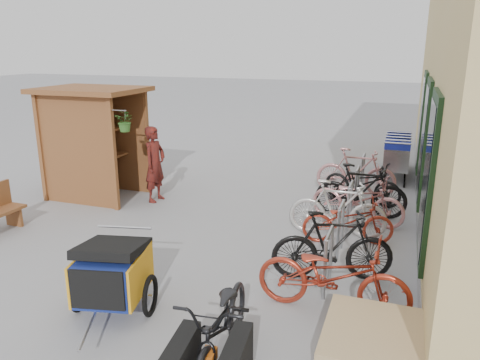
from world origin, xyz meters
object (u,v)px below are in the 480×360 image
(pallet_stack, at_px, (372,346))
(cargo_bike, at_px, (222,329))
(kiosk, at_px, (90,127))
(bike_5, at_px, (361,191))
(bike_1, at_px, (332,246))
(bike_2, at_px, (348,221))
(bike_7, at_px, (356,172))
(person_kiosk, at_px, (155,164))
(shopping_carts, at_px, (397,151))
(bike_4, at_px, (358,199))
(bike_0, at_px, (333,276))
(child_trailer, at_px, (113,272))
(bike_6, at_px, (362,183))
(bike_3, at_px, (338,209))

(pallet_stack, xyz_separation_m, cargo_bike, (-1.44, -0.63, 0.28))
(kiosk, relative_size, bike_5, 1.41)
(bike_1, relative_size, bike_2, 1.13)
(bike_1, xyz_separation_m, bike_7, (-0.12, 4.20, 0.01))
(cargo_bike, relative_size, bike_7, 1.10)
(kiosk, distance_m, bike_7, 5.92)
(pallet_stack, bearing_deg, bike_7, 97.86)
(cargo_bike, height_order, bike_5, bike_5)
(person_kiosk, bearing_deg, pallet_stack, -124.31)
(cargo_bike, distance_m, bike_7, 6.59)
(shopping_carts, xyz_separation_m, bike_2, (-0.64, -4.84, -0.24))
(kiosk, xyz_separation_m, bike_4, (5.68, 0.28, -1.09))
(bike_0, bearing_deg, bike_7, 4.51)
(bike_1, bearing_deg, bike_0, 172.30)
(bike_5, relative_size, bike_7, 1.00)
(kiosk, relative_size, bike_0, 1.30)
(child_trailer, distance_m, bike_1, 3.02)
(cargo_bike, xyz_separation_m, bike_5, (0.86, 5.15, 0.04))
(child_trailer, relative_size, bike_4, 0.97)
(kiosk, relative_size, bike_6, 1.47)
(child_trailer, xyz_separation_m, bike_7, (2.32, 5.96, -0.02))
(shopping_carts, relative_size, child_trailer, 1.42)
(bike_5, bearing_deg, bike_1, 174.21)
(pallet_stack, xyz_separation_m, bike_6, (-0.63, 5.39, 0.23))
(bike_6, bearing_deg, bike_2, -164.73)
(bike_1, bearing_deg, cargo_bike, 145.85)
(kiosk, bearing_deg, person_kiosk, 7.15)
(shopping_carts, distance_m, bike_6, 2.65)
(shopping_carts, distance_m, bike_0, 7.11)
(bike_3, bearing_deg, bike_0, -176.64)
(bike_0, bearing_deg, pallet_stack, -145.77)
(pallet_stack, relative_size, bike_5, 0.68)
(person_kiosk, relative_size, bike_6, 0.96)
(kiosk, height_order, person_kiosk, kiosk)
(shopping_carts, bearing_deg, bike_2, -97.55)
(person_kiosk, xyz_separation_m, bike_3, (3.98, -0.69, -0.30))
(bike_5, bearing_deg, pallet_stack, -176.09)
(bike_1, relative_size, bike_7, 0.98)
(pallet_stack, height_order, child_trailer, child_trailer)
(bike_1, bearing_deg, bike_7, -15.01)
(kiosk, bearing_deg, bike_7, 20.65)
(bike_6, xyz_separation_m, bike_7, (-0.19, 0.54, 0.08))
(pallet_stack, height_order, cargo_bike, cargo_bike)
(bike_4, bearing_deg, child_trailer, 159.65)
(child_trailer, relative_size, cargo_bike, 0.89)
(shopping_carts, xyz_separation_m, bike_4, (-0.59, -3.81, -0.17))
(child_trailer, relative_size, bike_0, 0.90)
(bike_0, height_order, bike_1, bike_1)
(cargo_bike, relative_size, bike_4, 1.09)
(bike_2, relative_size, bike_5, 0.86)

